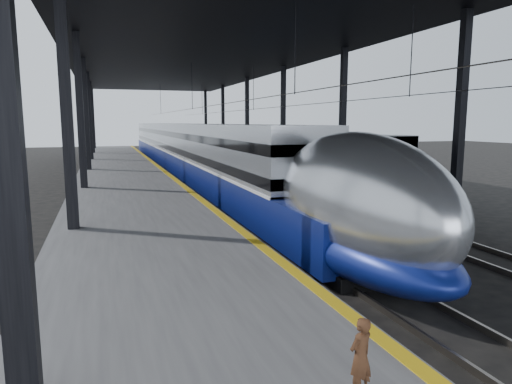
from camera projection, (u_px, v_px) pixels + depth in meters
name	position (u px, v px, depth m)	size (l,w,h in m)	color
ground	(298.00, 289.00, 12.21)	(160.00, 160.00, 0.00)	black
platform	(125.00, 183.00, 29.78)	(6.00, 80.00, 1.00)	#4C4C4F
yellow_strip	(168.00, 174.00, 30.58)	(0.30, 80.00, 0.01)	gold
rails	(242.00, 184.00, 32.36)	(6.52, 80.00, 0.16)	slate
canopy	(204.00, 51.00, 30.18)	(18.00, 75.00, 9.47)	black
tgv_train	(187.00, 151.00, 38.80)	(3.02, 65.20, 4.33)	silver
second_train	(227.00, 148.00, 45.39)	(2.80, 56.05, 3.86)	navy
child	(360.00, 357.00, 5.72)	(0.37, 0.25, 1.03)	#4A2B18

